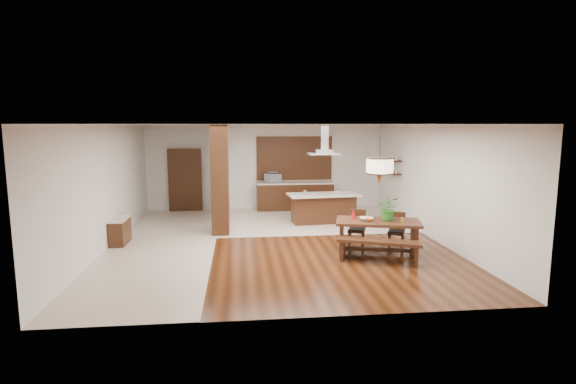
{
  "coord_description": "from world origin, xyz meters",
  "views": [
    {
      "loc": [
        -0.88,
        -10.86,
        2.89
      ],
      "look_at": [
        0.3,
        0.0,
        1.25
      ],
      "focal_mm": 28.0,
      "sensor_mm": 36.0,
      "label": 1
    }
  ],
  "objects": [
    {
      "name": "gold_ornament",
      "position": [
        2.65,
        -1.56,
        0.82
      ],
      "size": [
        0.1,
        0.1,
        0.11
      ],
      "primitive_type": "cylinder",
      "rotation": [
        0.0,
        0.0,
        -0.41
      ],
      "color": "gold",
      "rests_on": "dining_table"
    },
    {
      "name": "island_cup",
      "position": [
        1.99,
        1.96,
        0.92
      ],
      "size": [
        0.14,
        0.14,
        0.09
      ],
      "primitive_type": "imported",
      "rotation": [
        0.0,
        0.0,
        0.29
      ],
      "color": "silver",
      "rests_on": "kitchen_island"
    },
    {
      "name": "range_hood",
      "position": [
        1.58,
        2.06,
        2.46
      ],
      "size": [
        0.9,
        0.55,
        0.87
      ],
      "primitive_type": null,
      "color": "silver",
      "rests_on": "room_shell"
    },
    {
      "name": "shelf_lower",
      "position": [
        3.87,
        2.6,
        1.4
      ],
      "size": [
        0.26,
        0.9,
        0.04
      ],
      "primitive_type": "cube",
      "color": "black",
      "rests_on": "room_shell"
    },
    {
      "name": "kitchen_island",
      "position": [
        1.58,
        2.06,
        0.45
      ],
      "size": [
        2.18,
        1.09,
        0.87
      ],
      "rotation": [
        0.0,
        0.0,
        0.08
      ],
      "color": "black",
      "rests_on": "ground"
    },
    {
      "name": "shelf_upper",
      "position": [
        3.87,
        2.6,
        1.8
      ],
      "size": [
        0.26,
        0.9,
        0.04
      ],
      "primitive_type": "cube",
      "color": "black",
      "rests_on": "room_shell"
    },
    {
      "name": "dining_chair_left",
      "position": [
        1.88,
        -0.66,
        0.44
      ],
      "size": [
        0.51,
        0.51,
        0.88
      ],
      "primitive_type": null,
      "rotation": [
        0.0,
        0.0,
        -0.38
      ],
      "color": "black",
      "rests_on": "ground"
    },
    {
      "name": "hallway_console",
      "position": [
        -3.81,
        0.2,
        0.32
      ],
      "size": [
        0.37,
        0.88,
        0.63
      ],
      "primitive_type": "cube",
      "color": "black",
      "rests_on": "ground"
    },
    {
      "name": "napkin_cone",
      "position": [
        1.69,
        -1.05,
        0.88
      ],
      "size": [
        0.18,
        0.18,
        0.22
      ],
      "primitive_type": "cone",
      "rotation": [
        0.0,
        0.0,
        0.38
      ],
      "color": "#A50B0F",
      "rests_on": "dining_table"
    },
    {
      "name": "dining_bench",
      "position": [
        2.02,
        -1.96,
        0.25
      ],
      "size": [
        1.77,
        1.03,
        0.49
      ],
      "primitive_type": null,
      "rotation": [
        0.0,
        0.0,
        -0.4
      ],
      "color": "black",
      "rests_on": "ground"
    },
    {
      "name": "kitchen_window",
      "position": [
        1.0,
        4.46,
        1.75
      ],
      "size": [
        2.6,
        0.08,
        1.5
      ],
      "primitive_type": "cube",
      "color": "brown",
      "rests_on": "room_shell"
    },
    {
      "name": "soffit_band",
      "position": [
        0.0,
        0.0,
        2.88
      ],
      "size": [
        8.0,
        9.0,
        0.02
      ],
      "primitive_type": "cube",
      "color": "#441C11",
      "rests_on": "room_shell"
    },
    {
      "name": "tile_kitchen",
      "position": [
        1.25,
        2.5,
        0.01
      ],
      "size": [
        5.5,
        4.0,
        0.01
      ],
      "primitive_type": "cube",
      "color": "beige",
      "rests_on": "ground"
    },
    {
      "name": "dining_chair_right",
      "position": [
        2.77,
        -0.89,
        0.42
      ],
      "size": [
        0.5,
        0.5,
        0.84
      ],
      "primitive_type": null,
      "rotation": [
        0.0,
        0.0,
        -0.46
      ],
      "color": "black",
      "rests_on": "ground"
    },
    {
      "name": "tile_hallway",
      "position": [
        -2.75,
        0.0,
        0.01
      ],
      "size": [
        2.5,
        9.0,
        0.01
      ],
      "primitive_type": "cube",
      "color": "beige",
      "rests_on": "ground"
    },
    {
      "name": "partition_stub",
      "position": [
        -1.4,
        3.3,
        1.45
      ],
      "size": [
        0.18,
        2.4,
        2.9
      ],
      "primitive_type": "cube",
      "color": "silver",
      "rests_on": "ground"
    },
    {
      "name": "partition_pier",
      "position": [
        -1.4,
        1.2,
        1.45
      ],
      "size": [
        0.45,
        1.0,
        2.9
      ],
      "primitive_type": "cube",
      "color": "black",
      "rests_on": "ground"
    },
    {
      "name": "microwave",
      "position": [
        0.23,
        4.18,
        1.11
      ],
      "size": [
        0.59,
        0.41,
        0.32
      ],
      "primitive_type": "imported",
      "rotation": [
        0.0,
        0.0,
        0.04
      ],
      "color": "silver",
      "rests_on": "rear_counter"
    },
    {
      "name": "rear_counter",
      "position": [
        1.0,
        4.2,
        0.48
      ],
      "size": [
        2.6,
        0.62,
        0.95
      ],
      "color": "black",
      "rests_on": "ground"
    },
    {
      "name": "room_shell",
      "position": [
        0.0,
        0.0,
        2.06
      ],
      "size": [
        9.0,
        9.04,
        2.92
      ],
      "color": "#321609",
      "rests_on": "ground"
    },
    {
      "name": "hallway_doorway",
      "position": [
        -2.7,
        4.4,
        1.05
      ],
      "size": [
        1.1,
        0.2,
        2.1
      ],
      "primitive_type": "cube",
      "color": "black",
      "rests_on": "ground"
    },
    {
      "name": "dining_table",
      "position": [
        2.18,
        -1.32,
        0.57
      ],
      "size": [
        2.02,
        1.36,
        0.77
      ],
      "rotation": [
        0.0,
        0.0,
        -0.25
      ],
      "color": "black",
      "rests_on": "ground"
    },
    {
      "name": "foliage_plant",
      "position": [
        2.41,
        -1.33,
        1.04
      ],
      "size": [
        0.61,
        0.58,
        0.55
      ],
      "primitive_type": "imported",
      "rotation": [
        0.0,
        0.0,
        -0.37
      ],
      "color": "#317D29",
      "rests_on": "dining_table"
    },
    {
      "name": "pendant_lantern",
      "position": [
        2.18,
        -1.32,
        2.25
      ],
      "size": [
        0.64,
        0.64,
        1.31
      ],
      "primitive_type": null,
      "color": "beige",
      "rests_on": "room_shell"
    },
    {
      "name": "fruit_bowl",
      "position": [
        1.92,
        -1.29,
        0.81
      ],
      "size": [
        0.3,
        0.3,
        0.07
      ],
      "primitive_type": "imported",
      "rotation": [
        0.0,
        0.0,
        -0.03
      ],
      "color": "beige",
      "rests_on": "dining_table"
    }
  ]
}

